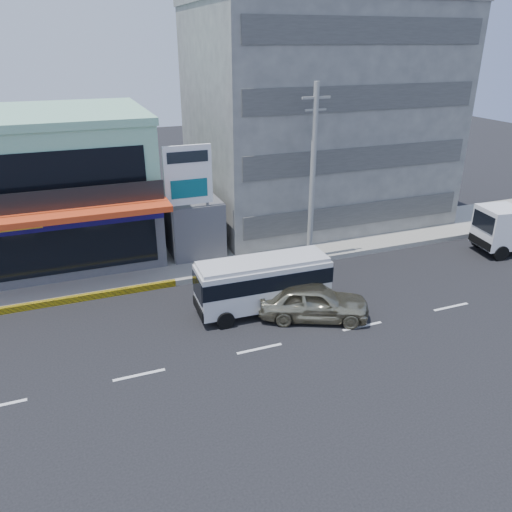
% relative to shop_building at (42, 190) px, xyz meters
% --- Properties ---
extents(ground, '(120.00, 120.00, 0.00)m').
position_rel_shop_building_xyz_m(ground, '(8.00, -13.95, -4.00)').
color(ground, black).
rests_on(ground, ground).
extents(sidewalk, '(70.00, 5.00, 0.30)m').
position_rel_shop_building_xyz_m(sidewalk, '(13.00, -4.45, -3.85)').
color(sidewalk, gray).
rests_on(sidewalk, ground).
extents(shop_building, '(12.40, 11.70, 8.00)m').
position_rel_shop_building_xyz_m(shop_building, '(0.00, 0.00, 0.00)').
color(shop_building, '#49494E').
rests_on(shop_building, ground).
extents(concrete_building, '(16.00, 12.00, 14.00)m').
position_rel_shop_building_xyz_m(concrete_building, '(18.00, 1.05, 3.00)').
color(concrete_building, gray).
rests_on(concrete_building, ground).
extents(gap_structure, '(3.00, 6.00, 3.50)m').
position_rel_shop_building_xyz_m(gap_structure, '(8.00, -1.95, -2.25)').
color(gap_structure, '#49494E').
rests_on(gap_structure, ground).
extents(satellite_dish, '(1.50, 1.50, 0.15)m').
position_rel_shop_building_xyz_m(satellite_dish, '(8.00, -2.95, -0.42)').
color(satellite_dish, slate).
rests_on(satellite_dish, gap_structure).
extents(billboard, '(2.60, 0.18, 6.90)m').
position_rel_shop_building_xyz_m(billboard, '(7.50, -4.75, 0.93)').
color(billboard, gray).
rests_on(billboard, ground).
extents(utility_pole_near, '(1.60, 0.30, 10.00)m').
position_rel_shop_building_xyz_m(utility_pole_near, '(14.00, -6.55, 1.15)').
color(utility_pole_near, '#999993').
rests_on(utility_pole_near, ground).
extents(minibus, '(6.32, 2.34, 2.62)m').
position_rel_shop_building_xyz_m(minibus, '(9.35, -10.93, -2.43)').
color(minibus, silver).
rests_on(minibus, ground).
extents(sedan, '(5.43, 3.94, 1.72)m').
position_rel_shop_building_xyz_m(sedan, '(11.27, -12.45, -3.14)').
color(sedan, tan).
rests_on(sedan, ground).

